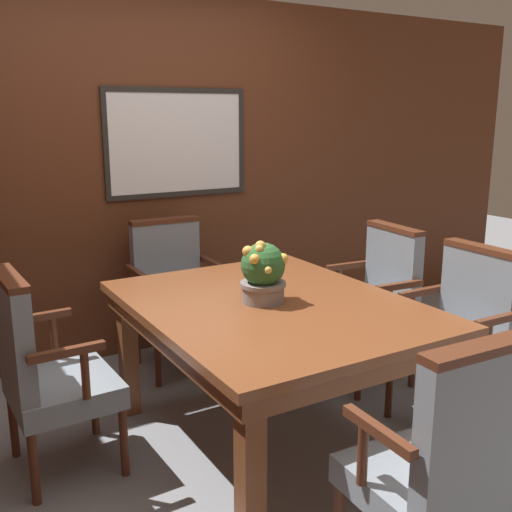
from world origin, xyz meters
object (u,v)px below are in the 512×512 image
object	(u,v)px
chair_head_near	(445,460)
dining_table	(271,320)
chair_right_near	(461,332)
chair_left_far	(45,368)
potted_plant	(263,272)
chair_head_far	(173,289)
chair_right_far	(377,299)

from	to	relation	value
chair_head_near	dining_table	bearing A→B (deg)	-89.15
dining_table	chair_right_near	size ratio (longest dim) A/B	1.59
chair_left_far	potted_plant	xyz separation A→B (m)	(0.99, -0.30, 0.39)
chair_right_near	potted_plant	world-z (taller)	potted_plant
chair_head_near	chair_right_near	bearing A→B (deg)	-139.17
dining_table	chair_head_near	world-z (taller)	chair_head_near
chair_left_far	chair_head_far	size ratio (longest dim) A/B	1.00
chair_right_near	potted_plant	xyz separation A→B (m)	(-1.02, 0.36, 0.39)
dining_table	chair_head_near	size ratio (longest dim) A/B	1.59
chair_right_near	chair_head_near	xyz separation A→B (m)	(-1.01, -0.81, 0.00)
chair_left_far	chair_head_far	bearing A→B (deg)	-50.84
dining_table	chair_right_far	world-z (taller)	chair_right_far
chair_right_near	chair_left_far	world-z (taller)	same
potted_plant	chair_left_far	bearing A→B (deg)	163.35
chair_right_near	chair_head_near	world-z (taller)	same
chair_head_near	chair_right_far	bearing A→B (deg)	-122.35
dining_table	chair_left_far	size ratio (longest dim) A/B	1.59
chair_right_far	potted_plant	xyz separation A→B (m)	(-1.03, -0.31, 0.39)
chair_right_near	chair_head_far	bearing A→B (deg)	-145.24
chair_right_far	potted_plant	bearing A→B (deg)	-68.32
chair_left_far	chair_right_far	size ratio (longest dim) A/B	1.00
chair_head_far	potted_plant	size ratio (longest dim) A/B	3.17
chair_head_far	chair_head_near	bearing A→B (deg)	-88.64
chair_left_far	chair_right_far	bearing A→B (deg)	-91.17
chair_left_far	chair_right_near	bearing A→B (deg)	-109.73
dining_table	chair_right_far	distance (m)	1.06
chair_left_far	potted_plant	size ratio (longest dim) A/B	3.17
chair_right_far	chair_head_near	bearing A→B (deg)	-29.86
potted_plant	chair_right_near	bearing A→B (deg)	-19.39
potted_plant	chair_head_far	bearing A→B (deg)	89.54
chair_head_near	chair_right_far	size ratio (longest dim) A/B	1.00
chair_right_near	chair_left_far	size ratio (longest dim) A/B	1.00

